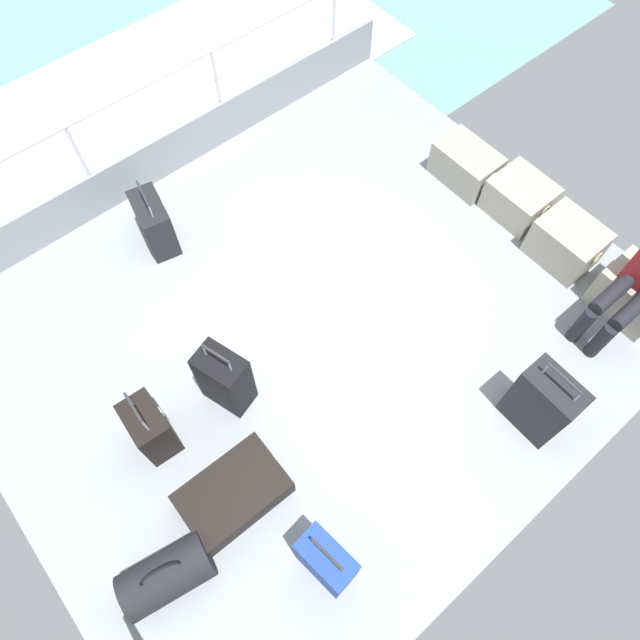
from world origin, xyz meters
TOP-DOWN VIEW (x-y plane):
  - ground_plane at (0.00, 0.00)m, footprint 4.40×5.20m
  - gunwale_port at (-2.17, 0.00)m, footprint 0.06×5.20m
  - railing_port at (-2.17, 0.00)m, footprint 0.04×4.20m
  - sea_wake at (-3.60, 0.00)m, footprint 12.00×12.00m
  - cargo_crate_0 at (-0.30, 2.11)m, footprint 0.63×0.39m
  - cargo_crate_1 at (0.28, 2.20)m, footprint 0.56×0.46m
  - cargo_crate_2 at (0.88, 2.11)m, footprint 0.58×0.42m
  - cargo_crate_3 at (1.55, 2.11)m, footprint 0.58×0.42m
  - suitcase_0 at (0.01, -1.51)m, footprint 0.38×0.27m
  - suitcase_1 at (0.72, -1.32)m, footprint 0.49×0.74m
  - suitcase_2 at (0.07, -0.89)m, footprint 0.42×0.33m
  - suitcase_3 at (-1.53, -0.50)m, footprint 0.49×0.33m
  - suitcase_4 at (1.49, -1.12)m, footprint 0.40×0.25m
  - suitcase_5 at (1.68, 0.74)m, footprint 0.44×0.26m
  - duffel_bag at (0.88, -1.96)m, footprint 0.42×0.63m

SIDE VIEW (x-z plane):
  - sea_wake at x=-3.60m, z-range -0.35..-0.33m
  - ground_plane at x=0.00m, z-range -0.06..0.00m
  - suitcase_1 at x=0.72m, z-range 0.00..0.23m
  - duffel_bag at x=0.88m, z-range -0.07..0.39m
  - cargo_crate_1 at x=0.28m, z-range 0.00..0.34m
  - cargo_crate_0 at x=-0.30m, z-range 0.00..0.35m
  - cargo_crate_2 at x=0.88m, z-range 0.00..0.40m
  - cargo_crate_3 at x=1.55m, z-range 0.00..0.42m
  - gunwale_port at x=-2.17m, z-range 0.00..0.45m
  - suitcase_3 at x=-1.53m, z-range -0.08..0.58m
  - suitcase_0 at x=0.01m, z-range -0.10..0.61m
  - suitcase_4 at x=1.49m, z-range -0.06..0.65m
  - suitcase_2 at x=0.07m, z-range -0.07..0.70m
  - suitcase_5 at x=1.68m, z-range -0.07..0.73m
  - railing_port at x=-2.17m, z-range 0.27..1.29m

